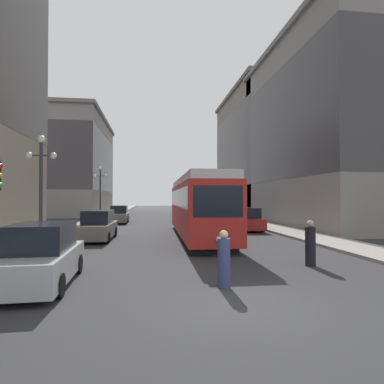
{
  "coord_description": "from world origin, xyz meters",
  "views": [
    {
      "loc": [
        -2.17,
        -7.47,
        2.59
      ],
      "look_at": [
        0.26,
        11.38,
        2.95
      ],
      "focal_mm": 29.93,
      "sensor_mm": 36.0,
      "label": 1
    }
  ],
  "objects_px": {
    "parked_car_left_near": "(98,226)",
    "lamp_post_left_near": "(41,174)",
    "streetcar": "(197,205)",
    "parked_car_left_far": "(41,257)",
    "pedestrian_crossing_near": "(224,261)",
    "parked_car_right_far": "(247,220)",
    "lamp_post_left_far": "(100,185)",
    "pedestrian_crossing_far": "(310,245)",
    "transit_bus": "(214,204)",
    "parked_car_left_mid": "(119,215)"
  },
  "relations": [
    {
      "from": "streetcar",
      "to": "parked_car_left_mid",
      "type": "bearing_deg",
      "value": 116.87
    },
    {
      "from": "parked_car_left_far",
      "to": "pedestrian_crossing_near",
      "type": "height_order",
      "value": "parked_car_left_far"
    },
    {
      "from": "parked_car_left_mid",
      "to": "parked_car_left_far",
      "type": "relative_size",
      "value": 1.05
    },
    {
      "from": "transit_bus",
      "to": "parked_car_left_mid",
      "type": "distance_m",
      "value": 10.34
    },
    {
      "from": "pedestrian_crossing_near",
      "to": "lamp_post_left_near",
      "type": "relative_size",
      "value": 0.31
    },
    {
      "from": "parked_car_right_far",
      "to": "lamp_post_left_far",
      "type": "relative_size",
      "value": 0.8
    },
    {
      "from": "streetcar",
      "to": "pedestrian_crossing_far",
      "type": "xyz_separation_m",
      "value": [
        3.0,
        -9.43,
        -1.29
      ]
    },
    {
      "from": "streetcar",
      "to": "parked_car_left_near",
      "type": "xyz_separation_m",
      "value": [
        -6.3,
        -0.5,
        -1.26
      ]
    },
    {
      "from": "pedestrian_crossing_far",
      "to": "lamp_post_left_near",
      "type": "relative_size",
      "value": 0.32
    },
    {
      "from": "parked_car_left_far",
      "to": "parked_car_right_far",
      "type": "bearing_deg",
      "value": 51.19
    },
    {
      "from": "transit_bus",
      "to": "lamp_post_left_near",
      "type": "height_order",
      "value": "lamp_post_left_near"
    },
    {
      "from": "parked_car_left_near",
      "to": "lamp_post_left_far",
      "type": "bearing_deg",
      "value": 99.4
    },
    {
      "from": "transit_bus",
      "to": "pedestrian_crossing_near",
      "type": "distance_m",
      "value": 26.35
    },
    {
      "from": "pedestrian_crossing_far",
      "to": "parked_car_left_mid",
      "type": "bearing_deg",
      "value": 70.42
    },
    {
      "from": "lamp_post_left_far",
      "to": "parked_car_left_near",
      "type": "bearing_deg",
      "value": -81.85
    },
    {
      "from": "parked_car_right_far",
      "to": "parked_car_left_far",
      "type": "relative_size",
      "value": 1.01
    },
    {
      "from": "pedestrian_crossing_near",
      "to": "pedestrian_crossing_far",
      "type": "height_order",
      "value": "pedestrian_crossing_far"
    },
    {
      "from": "transit_bus",
      "to": "lamp_post_left_far",
      "type": "height_order",
      "value": "lamp_post_left_far"
    },
    {
      "from": "parked_car_left_near",
      "to": "pedestrian_crossing_near",
      "type": "xyz_separation_m",
      "value": [
        5.36,
        -11.38,
        -0.07
      ]
    },
    {
      "from": "streetcar",
      "to": "lamp_post_left_near",
      "type": "height_order",
      "value": "lamp_post_left_near"
    },
    {
      "from": "pedestrian_crossing_near",
      "to": "lamp_post_left_near",
      "type": "distance_m",
      "value": 10.36
    },
    {
      "from": "lamp_post_left_far",
      "to": "pedestrian_crossing_near",
      "type": "bearing_deg",
      "value": -73.6
    },
    {
      "from": "parked_car_left_mid",
      "to": "parked_car_right_far",
      "type": "height_order",
      "value": "same"
    },
    {
      "from": "streetcar",
      "to": "transit_bus",
      "type": "relative_size",
      "value": 1.19
    },
    {
      "from": "transit_bus",
      "to": "lamp_post_left_far",
      "type": "relative_size",
      "value": 2.17
    },
    {
      "from": "parked_car_left_near",
      "to": "parked_car_left_far",
      "type": "distance_m",
      "value": 10.41
    },
    {
      "from": "parked_car_right_far",
      "to": "pedestrian_crossing_far",
      "type": "height_order",
      "value": "parked_car_right_far"
    },
    {
      "from": "streetcar",
      "to": "parked_car_right_far",
      "type": "bearing_deg",
      "value": 40.86
    },
    {
      "from": "parked_car_left_far",
      "to": "pedestrian_crossing_far",
      "type": "xyz_separation_m",
      "value": [
        9.3,
        1.49,
        -0.03
      ]
    },
    {
      "from": "pedestrian_crossing_near",
      "to": "lamp_post_left_far",
      "type": "relative_size",
      "value": 0.29
    },
    {
      "from": "parked_car_left_near",
      "to": "lamp_post_left_far",
      "type": "distance_m",
      "value": 13.75
    },
    {
      "from": "streetcar",
      "to": "lamp_post_left_far",
      "type": "bearing_deg",
      "value": 123.64
    },
    {
      "from": "parked_car_left_mid",
      "to": "parked_car_right_far",
      "type": "xyz_separation_m",
      "value": [
        10.85,
        -9.14,
        -0.0
      ]
    },
    {
      "from": "transit_bus",
      "to": "parked_car_left_near",
      "type": "relative_size",
      "value": 2.5
    },
    {
      "from": "transit_bus",
      "to": "parked_car_left_far",
      "type": "bearing_deg",
      "value": -111.83
    },
    {
      "from": "parked_car_left_near",
      "to": "lamp_post_left_near",
      "type": "xyz_separation_m",
      "value": [
        -1.9,
        -4.59,
        2.86
      ]
    },
    {
      "from": "transit_bus",
      "to": "streetcar",
      "type": "bearing_deg",
      "value": -105.19
    },
    {
      "from": "streetcar",
      "to": "parked_car_left_far",
      "type": "relative_size",
      "value": 3.27
    },
    {
      "from": "transit_bus",
      "to": "parked_car_left_near",
      "type": "bearing_deg",
      "value": -124.72
    },
    {
      "from": "streetcar",
      "to": "parked_car_left_mid",
      "type": "height_order",
      "value": "streetcar"
    },
    {
      "from": "parked_car_left_far",
      "to": "lamp_post_left_near",
      "type": "relative_size",
      "value": 0.83
    },
    {
      "from": "parked_car_left_near",
      "to": "parked_car_left_mid",
      "type": "relative_size",
      "value": 1.04
    },
    {
      "from": "transit_bus",
      "to": "parked_car_right_far",
      "type": "relative_size",
      "value": 2.72
    },
    {
      "from": "parked_car_right_far",
      "to": "parked_car_left_mid",
      "type": "bearing_deg",
      "value": -39.35
    },
    {
      "from": "parked_car_left_near",
      "to": "pedestrian_crossing_far",
      "type": "distance_m",
      "value": 12.89
    },
    {
      "from": "pedestrian_crossing_near",
      "to": "pedestrian_crossing_far",
      "type": "distance_m",
      "value": 4.64
    },
    {
      "from": "streetcar",
      "to": "parked_car_left_mid",
      "type": "distance_m",
      "value": 14.46
    },
    {
      "from": "streetcar",
      "to": "pedestrian_crossing_far",
      "type": "distance_m",
      "value": 9.98
    },
    {
      "from": "parked_car_left_near",
      "to": "pedestrian_crossing_far",
      "type": "height_order",
      "value": "parked_car_left_near"
    },
    {
      "from": "lamp_post_left_far",
      "to": "parked_car_left_far",
      "type": "bearing_deg",
      "value": -85.42
    }
  ]
}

